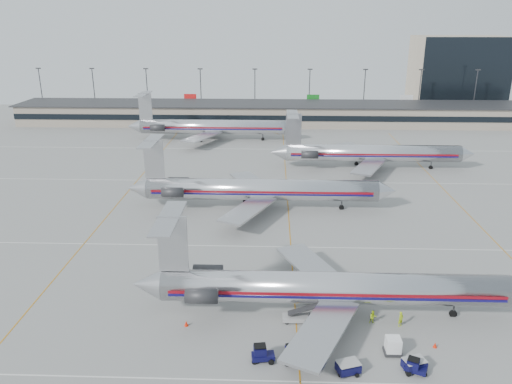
{
  "coord_description": "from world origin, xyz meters",
  "views": [
    {
      "loc": [
        -2.68,
        -54.86,
        31.05
      ],
      "look_at": [
        -5.38,
        20.77,
        4.5
      ],
      "focal_mm": 35.0,
      "sensor_mm": 36.0,
      "label": 1
    }
  ],
  "objects_px": {
    "jet_foreground": "(326,287)",
    "uld_container": "(393,346)",
    "tug_center": "(295,355)",
    "jet_second_row": "(256,189)",
    "belt_loader": "(300,317)"
  },
  "relations": [
    {
      "from": "tug_center",
      "to": "uld_container",
      "type": "relative_size",
      "value": 1.47
    },
    {
      "from": "tug_center",
      "to": "belt_loader",
      "type": "distance_m",
      "value": 6.86
    },
    {
      "from": "uld_container",
      "to": "belt_loader",
      "type": "relative_size",
      "value": 0.42
    },
    {
      "from": "jet_foreground",
      "to": "jet_second_row",
      "type": "bearing_deg",
      "value": 105.23
    },
    {
      "from": "jet_foreground",
      "to": "uld_container",
      "type": "xyz_separation_m",
      "value": [
        6.0,
        -6.73,
        -2.44
      ]
    },
    {
      "from": "jet_foreground",
      "to": "uld_container",
      "type": "height_order",
      "value": "jet_foreground"
    },
    {
      "from": "tug_center",
      "to": "jet_second_row",
      "type": "bearing_deg",
      "value": 77.84
    },
    {
      "from": "jet_foreground",
      "to": "tug_center",
      "type": "height_order",
      "value": "jet_foreground"
    },
    {
      "from": "jet_foreground",
      "to": "belt_loader",
      "type": "bearing_deg",
      "value": -150.41
    },
    {
      "from": "tug_center",
      "to": "belt_loader",
      "type": "bearing_deg",
      "value": 64.08
    },
    {
      "from": "jet_foreground",
      "to": "tug_center",
      "type": "distance_m",
      "value": 9.47
    },
    {
      "from": "tug_center",
      "to": "uld_container",
      "type": "xyz_separation_m",
      "value": [
        9.59,
        1.67,
        0.02
      ]
    },
    {
      "from": "jet_second_row",
      "to": "belt_loader",
      "type": "xyz_separation_m",
      "value": [
        5.91,
        -33.66,
        -2.88
      ]
    },
    {
      "from": "jet_second_row",
      "to": "uld_container",
      "type": "relative_size",
      "value": 25.76
    },
    {
      "from": "jet_second_row",
      "to": "uld_container",
      "type": "distance_m",
      "value": 41.58
    }
  ]
}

